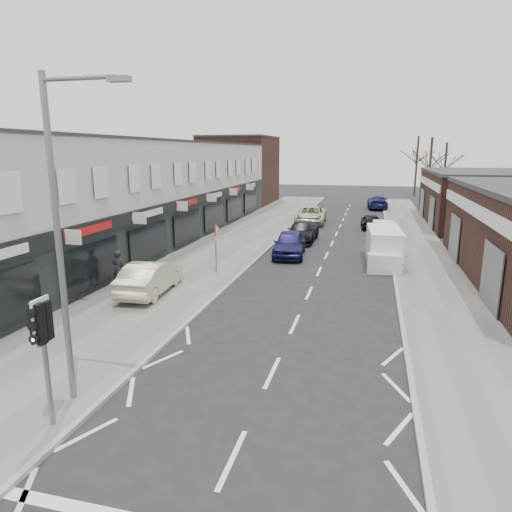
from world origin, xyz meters
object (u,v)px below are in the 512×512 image
Objects in this scene: traffic_light at (42,333)px; parked_car_left_c at (311,215)px; parked_car_left_b at (302,232)px; parked_car_right_a at (383,229)px; street_lamp at (63,226)px; white_van at (384,247)px; warning_sign at (216,234)px; pedestrian at (119,269)px; parked_car_right_c at (377,202)px; parked_car_left_a at (289,244)px; parked_car_right_b at (371,221)px; sedan_on_pavement at (150,277)px.

traffic_light is 0.56× the size of parked_car_left_c.
parked_car_left_b is 1.14× the size of parked_car_right_a.
street_lamp is 19.66m from white_van.
pedestrian is (-3.54, -3.71, -1.18)m from warning_sign.
parked_car_right_a is (8.03, 25.60, -3.90)m from street_lamp.
street_lamp reaches higher than parked_car_left_b.
warning_sign is 18.85m from parked_car_left_c.
parked_car_right_a is (8.66, 12.80, -1.49)m from warning_sign.
parked_car_right_c is (7.61, 45.48, -1.66)m from traffic_light.
parked_car_right_c is at bearing 76.60° from parked_car_left_b.
parked_car_right_c is (-0.19, 26.65, -0.18)m from white_van.
pedestrian reaches higher than parked_car_left_c.
street_lamp is at bearing -102.42° from parked_car_left_a.
warning_sign is 10.77m from parked_car_left_b.
parked_car_left_b is (0.04, 4.94, -0.06)m from parked_car_left_a.
parked_car_right_c is at bearing -95.86° from parked_car_right_b.
warning_sign is (-0.76, 14.02, -0.21)m from traffic_light.
sedan_on_pavement reaches higher than parked_car_right_c.
parked_car_left_a is 1.21× the size of parked_car_right_b.
parked_car_left_c is (-0.48, 8.39, 0.06)m from parked_car_left_b.
parked_car_left_c is at bearing 109.86° from white_van.
white_van is 26.65m from parked_car_right_c.
warning_sign is at bearing 72.45° from parked_car_right_c.
parked_car_left_b is at bearing 73.05° from parked_car_right_c.
parked_car_left_c is at bearing 86.98° from traffic_light.
white_van is at bearing -43.24° from parked_car_left_b.
pedestrian reaches higher than parked_car_right_c.
parked_car_left_c reaches higher than parked_car_right_c.
street_lamp is at bearing 119.09° from pedestrian.
parked_car_right_a is (0.10, 7.99, -0.23)m from white_van.
warning_sign is 32.59m from parked_car_right_c.
white_van is (8.56, 4.82, -1.26)m from warning_sign.
parked_car_left_c is at bearing 62.71° from parked_car_right_c.
street_lamp reaches higher than parked_car_left_c.
parked_car_left_b is at bearing 84.82° from traffic_light.
parked_car_left_c is at bearing -41.76° from parked_car_right_a.
parked_car_left_a is at bearing 82.81° from street_lamp.
parked_car_left_b is (4.70, 14.36, -0.14)m from sedan_on_pavement.
white_van is at bearing 90.51° from parked_car_right_b.
parked_car_right_a is 1.15× the size of parked_car_right_b.
traffic_light is 0.39× the size of street_lamp.
parked_car_left_a is at bearing -120.79° from sedan_on_pavement.
pedestrian reaches higher than parked_car_left_b.
parked_car_right_c is (11.90, 35.18, -0.26)m from pedestrian.
parked_car_right_b is (7.10, 30.08, -3.98)m from street_lamp.
traffic_light is 0.71× the size of parked_car_right_a.
parked_car_left_c is (1.72, 32.65, -1.64)m from traffic_light.
parked_car_right_a is at bearing 55.93° from warning_sign.
parked_car_right_b is at bearing -16.96° from parked_car_left_c.
traffic_light is 32.12m from parked_car_right_b.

